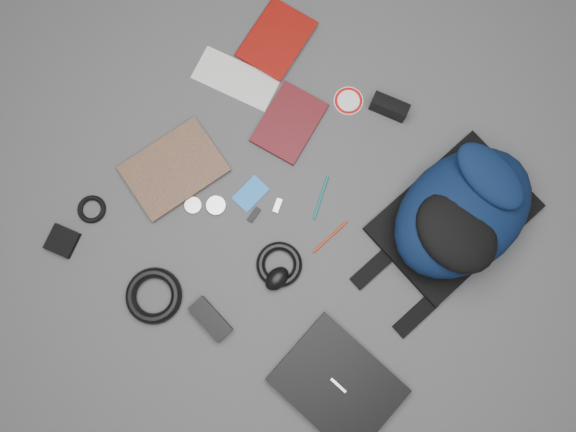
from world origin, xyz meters
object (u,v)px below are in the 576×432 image
Objects in this scene: laptop at (338,385)px; mouse at (277,279)px; compact_camera at (389,107)px; pouch at (62,241)px; comic_book at (156,142)px; dvd_case at (289,123)px; backpack at (463,212)px; textbook_red at (253,26)px; power_brick at (211,319)px.

mouse reaches higher than laptop.
compact_camera is 1.40× the size of pouch.
comic_book is at bearing 176.37° from mouse.
laptop is 1.48× the size of dvd_case.
backpack is 0.58m from laptop.
compact_camera reaches higher than dvd_case.
power_brick reaches higher than textbook_red.
mouse is (-0.32, 0.12, 0.00)m from laptop.
mouse reaches higher than power_brick.
backpack is at bearing 40.72° from comic_book.
dvd_case is 1.67× the size of power_brick.
backpack is 1.50× the size of laptop.
laptop reaches higher than pouch.
comic_book is 0.70m from compact_camera.
comic_book is 0.54m from power_brick.
dvd_case is 0.30m from compact_camera.
textbook_red reaches higher than comic_book.
laptop is 2.88× the size of compact_camera.
dvd_case is at bearing 130.31° from mouse.
laptop is 4.02× the size of pouch.
dvd_case is 0.74m from pouch.
compact_camera is (0.47, 0.52, 0.02)m from comic_book.
mouse reaches higher than pouch.
backpack is at bearing -13.76° from textbook_red.
laptop is at bearing -45.48° from textbook_red.
comic_book is at bearing 88.48° from pouch.
laptop is 1.09m from textbook_red.
mouse is (0.27, -0.38, 0.01)m from dvd_case.
comic_book is 3.52× the size of mouse.
dvd_case is at bearing 142.12° from laptop.
compact_camera is at bearing 167.42° from backpack.
pouch is (-0.82, -0.77, -0.09)m from backpack.
laptop is 4.08× the size of mouse.
dvd_case is at bearing 63.83° from comic_book.
pouch is (-0.54, -0.31, -0.01)m from mouse.
pouch is at bearing -121.59° from dvd_case.
mouse is (0.55, -0.54, 0.01)m from textbook_red.
mouse is 0.61× the size of power_brick.
laptop is at bearing -77.62° from compact_camera.
power_brick is (-0.35, -0.67, -0.08)m from backpack.
backpack reaches higher than compact_camera.
textbook_red reaches higher than pouch.
power_brick is 0.49m from pouch.
laptop is at bearing 20.30° from power_brick.
dvd_case is (-0.55, -0.08, -0.09)m from backpack.
comic_book is 0.40m from dvd_case.
dvd_case is 2.75× the size of mouse.
power_brick is at bearing -81.03° from dvd_case.
backpack is 1.74× the size of comic_book.
textbook_red is 0.46m from comic_book.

